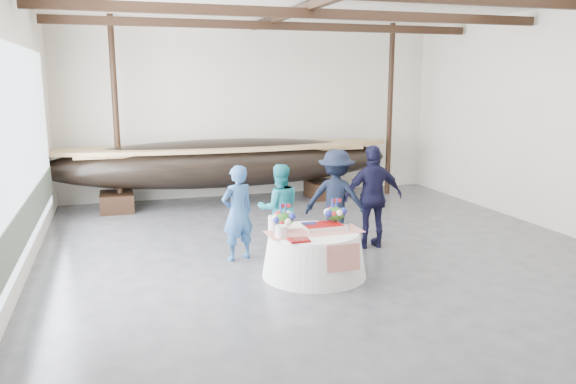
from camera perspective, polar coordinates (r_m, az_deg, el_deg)
name	(u,v)px	position (r m, az deg, el deg)	size (l,w,h in m)	color
floor	(337,260)	(9.79, 5.03, -6.91)	(10.00, 12.00, 0.01)	#3D3D42
wall_back	(253,111)	(15.05, -3.55, 8.24)	(10.00, 0.02, 4.50)	silver
wall_left	(6,139)	(8.75, -26.72, 4.82)	(0.02, 12.00, 4.50)	silver
pavilion_structure	(323,24)	(10.14, 3.55, 16.66)	(9.80, 11.76, 4.50)	black
open_bay	(23,160)	(9.78, -25.28, 3.00)	(0.03, 7.00, 3.20)	silver
longboat_display	(225,163)	(13.98, -6.44, 2.97)	(8.69, 1.74, 1.63)	black
banquet_table	(314,254)	(8.95, 2.67, -6.26)	(1.65, 1.65, 0.71)	silver
tabletop_items	(308,221)	(8.93, 2.08, -2.92)	(1.53, 0.95, 0.40)	red
guest_woman_blue	(238,213)	(9.62, -5.15, -2.13)	(0.60, 0.40, 1.65)	#2A5388
guest_woman_teal	(279,208)	(10.05, -0.90, -1.66)	(0.78, 0.61, 1.60)	teal
guest_man_left	(336,199)	(10.38, 4.92, -0.67)	(1.17, 0.67, 1.81)	black
guest_man_right	(373,197)	(10.39, 8.64, -0.50)	(1.11, 0.46, 1.90)	black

